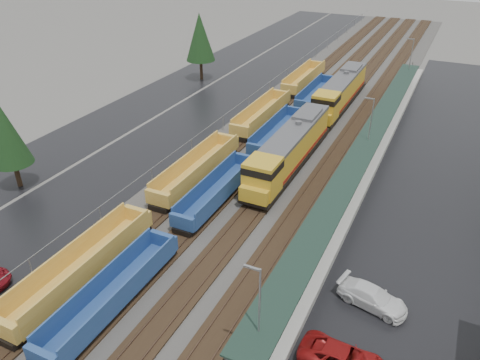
# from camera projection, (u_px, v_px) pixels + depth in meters

# --- Properties ---
(ballast_strip) EXTENTS (20.00, 160.00, 0.08)m
(ballast_strip) POSITION_uv_depth(u_px,v_px,m) (311.00, 121.00, 64.14)
(ballast_strip) COLOR #302D2B
(ballast_strip) RESTS_ON ground
(trackbed) EXTENTS (14.60, 160.00, 0.22)m
(trackbed) POSITION_uv_depth(u_px,v_px,m) (311.00, 120.00, 64.08)
(trackbed) COLOR black
(trackbed) RESTS_ON ground
(west_parking_lot) EXTENTS (10.00, 160.00, 0.02)m
(west_parking_lot) POSITION_uv_depth(u_px,v_px,m) (215.00, 105.00, 69.78)
(west_parking_lot) COLOR black
(west_parking_lot) RESTS_ON ground
(west_road) EXTENTS (9.00, 160.00, 0.02)m
(west_road) POSITION_uv_depth(u_px,v_px,m) (159.00, 95.00, 73.53)
(west_road) COLOR black
(west_road) RESTS_ON ground
(east_commuter_lot) EXTENTS (16.00, 100.00, 0.02)m
(east_commuter_lot) POSITION_uv_depth(u_px,v_px,m) (455.00, 184.00, 49.17)
(east_commuter_lot) COLOR black
(east_commuter_lot) RESTS_ON ground
(station_platform) EXTENTS (3.00, 80.00, 8.00)m
(station_platform) POSITION_uv_depth(u_px,v_px,m) (365.00, 160.00, 52.39)
(station_platform) COLOR #9E9B93
(station_platform) RESTS_ON ground
(chainlink_fence) EXTENTS (0.08, 160.04, 2.02)m
(chainlink_fence) POSITION_uv_depth(u_px,v_px,m) (244.00, 103.00, 65.70)
(chainlink_fence) COLOR gray
(chainlink_fence) RESTS_ON ground
(tree_west_near) EXTENTS (3.96, 3.96, 9.00)m
(tree_west_near) POSITION_uv_depth(u_px,v_px,m) (7.00, 135.00, 46.01)
(tree_west_near) COLOR #332316
(tree_west_near) RESTS_ON ground
(tree_west_far) EXTENTS (4.84, 4.84, 11.00)m
(tree_west_far) POSITION_uv_depth(u_px,v_px,m) (200.00, 37.00, 77.11)
(tree_west_far) COLOR #332316
(tree_west_far) RESTS_ON ground
(locomotive_lead) EXTENTS (3.12, 20.56, 4.65)m
(locomotive_lead) POSITION_uv_depth(u_px,v_px,m) (289.00, 150.00, 50.70)
(locomotive_lead) COLOR black
(locomotive_lead) RESTS_ON ground
(locomotive_trail) EXTENTS (3.12, 20.56, 4.65)m
(locomotive_trail) POSITION_uv_depth(u_px,v_px,m) (340.00, 92.00, 67.17)
(locomotive_trail) COLOR black
(locomotive_trail) RESTS_ON ground
(well_string_yellow) EXTENTS (2.69, 102.80, 2.39)m
(well_string_yellow) POSITION_uv_depth(u_px,v_px,m) (149.00, 210.00, 42.68)
(well_string_yellow) COLOR gold
(well_string_yellow) RESTS_ON ground
(well_string_blue) EXTENTS (2.47, 93.39, 2.19)m
(well_string_blue) POSITION_uv_depth(u_px,v_px,m) (174.00, 234.00, 39.58)
(well_string_blue) COLOR navy
(well_string_blue) RESTS_ON ground
(parked_car_east_b) EXTENTS (2.85, 5.70, 1.55)m
(parked_car_east_b) POSITION_uv_depth(u_px,v_px,m) (343.00, 360.00, 28.81)
(parked_car_east_b) COLOR maroon
(parked_car_east_b) RESTS_ON ground
(parked_car_east_c) EXTENTS (3.16, 5.43, 1.48)m
(parked_car_east_c) POSITION_uv_depth(u_px,v_px,m) (372.00, 297.00, 33.58)
(parked_car_east_c) COLOR white
(parked_car_east_c) RESTS_ON ground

